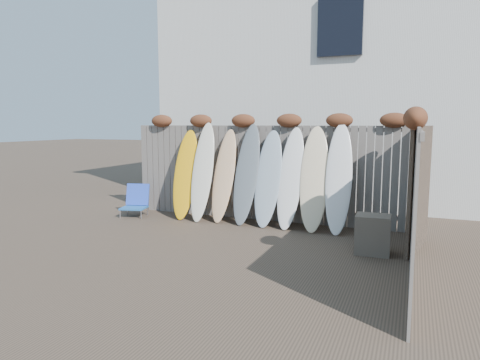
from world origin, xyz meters
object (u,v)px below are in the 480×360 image
at_px(wooden_crate, 373,234).
at_px(lattice_panel, 419,189).
at_px(beach_chair, 136,201).
at_px(surfboard_0, 185,174).

bearing_deg(wooden_crate, lattice_panel, 35.49).
bearing_deg(lattice_panel, beach_chair, -172.33).
bearing_deg(surfboard_0, wooden_crate, -19.88).
height_order(wooden_crate, surfboard_0, surfboard_0).
xyz_separation_m(beach_chair, lattice_panel, (5.80, -0.49, 0.68)).
bearing_deg(wooden_crate, beach_chair, 169.53).
xyz_separation_m(wooden_crate, surfboard_0, (-4.01, 1.18, 0.65)).
distance_m(beach_chair, surfboard_0, 1.33).
distance_m(wooden_crate, lattice_panel, 1.06).
distance_m(wooden_crate, surfboard_0, 4.23).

